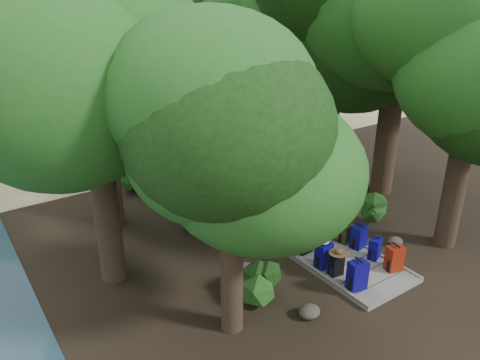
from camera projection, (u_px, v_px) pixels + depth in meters
ground at (267, 216)px, 14.79m from camera, size 120.00×120.00×0.00m
sand_beach at (98, 110)px, 26.92m from camera, size 40.00×22.00×0.02m
boardwalk at (249, 203)px, 15.52m from camera, size 2.00×12.00×0.12m
backpack_left_a at (357, 274)px, 10.94m from camera, size 0.48×0.37×0.81m
backpack_left_b at (336, 264)px, 11.51m from camera, size 0.36×0.28×0.61m
backpack_left_c at (324, 254)px, 11.81m from camera, size 0.43×0.32×0.75m
backpack_left_d at (295, 238)px, 12.70m from camera, size 0.46×0.38×0.60m
backpack_right_a at (395, 257)px, 11.68m from camera, size 0.45×0.36×0.73m
backpack_right_b at (375, 247)px, 12.19m from camera, size 0.42×0.36×0.64m
backpack_right_c at (359, 236)px, 12.69m from camera, size 0.46×0.36×0.71m
backpack_right_d at (345, 232)px, 12.99m from camera, size 0.41×0.32×0.57m
duffel_right_khaki at (329, 226)px, 13.43m from camera, size 0.56×0.74×0.45m
suitcase_on_boardwalk at (305, 242)px, 12.45m from camera, size 0.42×0.24×0.63m
lone_suitcase_on_sand at (161, 139)px, 20.92m from camera, size 0.41×0.27×0.60m
hat_brown at (338, 251)px, 11.35m from camera, size 0.44×0.44×0.13m
hat_white at (323, 239)px, 11.63m from camera, size 0.33×0.33×0.11m
kayak at (63, 142)px, 20.97m from camera, size 0.92×3.29×0.32m
sun_lounger at (186, 122)px, 23.58m from camera, size 1.17×1.86×0.57m
tree_right_a at (472, 99)px, 11.61m from camera, size 4.96×4.96×8.26m
tree_right_b at (400, 35)px, 14.48m from camera, size 5.93×5.93×10.60m
tree_right_c at (335, 40)px, 16.03m from camera, size 5.76×5.76×9.97m
tree_right_d at (316, 8)px, 17.94m from camera, size 6.44×6.44×11.81m
tree_right_e at (256, 29)px, 20.34m from camera, size 5.46×5.46×9.84m
tree_right_f at (254, 10)px, 23.91m from camera, size 6.16×6.16×11.00m
tree_left_a at (231, 185)px, 8.72m from camera, size 4.00×4.00×6.66m
tree_left_b at (94, 109)px, 10.03m from camera, size 4.79×4.79×8.62m
tree_left_c at (98, 80)px, 12.69m from camera, size 5.01×5.01×8.72m
tree_back_a at (65, 29)px, 24.01m from camera, size 5.28×5.28×9.14m
tree_back_b at (125, 14)px, 26.14m from camera, size 5.76×5.76×10.29m
tree_back_c at (171, 20)px, 27.70m from camera, size 5.27×5.27×9.49m
palm_right_a at (251, 60)px, 19.22m from camera, size 4.54×4.54×7.73m
palm_right_b at (230, 33)px, 23.79m from camera, size 4.55×4.55×8.79m
palm_right_c at (153, 49)px, 24.37m from camera, size 4.50×4.50×7.16m
palm_left_a at (42, 95)px, 16.48m from camera, size 3.96×3.96×6.29m
rock_left_a at (310, 311)px, 10.29m from camera, size 0.49×0.44×0.27m
rock_left_b at (246, 267)px, 11.97m from camera, size 0.36×0.32×0.20m
rock_left_c at (220, 225)px, 13.95m from camera, size 0.48×0.43×0.26m
rock_left_d at (154, 197)px, 15.88m from camera, size 0.26×0.23×0.14m
rock_right_a at (395, 242)px, 13.09m from camera, size 0.43×0.39×0.24m
rock_right_b at (342, 204)px, 15.23m from camera, size 0.53×0.48×0.29m
rock_right_c at (281, 185)px, 16.83m from camera, size 0.29×0.27×0.16m
rock_right_d at (263, 157)px, 19.22m from camera, size 0.62×0.56×0.34m
shrub_left_a at (260, 280)px, 10.84m from camera, size 0.99×0.99×0.89m
shrub_left_b at (190, 215)px, 13.88m from camera, size 0.95×0.95×0.85m
shrub_left_c at (131, 179)px, 16.23m from camera, size 1.11×1.11×1.00m
shrub_right_a at (367, 209)px, 14.18m from camera, size 1.06×1.06×0.96m
shrub_right_b at (305, 167)px, 17.28m from camera, size 1.15×1.15×1.04m
shrub_right_c at (225, 146)px, 19.94m from camera, size 0.81×0.81×0.73m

